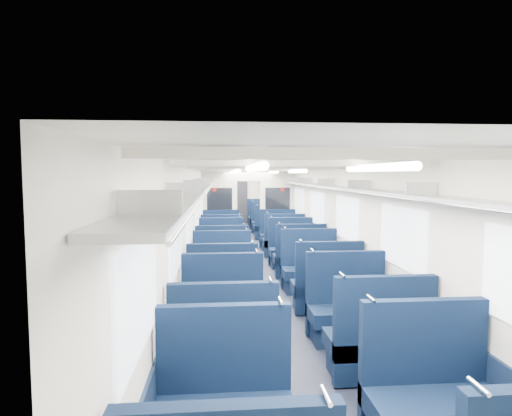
% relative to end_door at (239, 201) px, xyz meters
% --- Properties ---
extents(floor, '(2.80, 18.00, 0.01)m').
position_rel_end_door_xyz_m(floor, '(0.00, -8.94, -1.00)').
color(floor, black).
rests_on(floor, ground).
extents(ceiling, '(2.80, 18.00, 0.01)m').
position_rel_end_door_xyz_m(ceiling, '(0.00, -8.94, 1.35)').
color(ceiling, white).
rests_on(ceiling, wall_left).
extents(wall_left, '(0.02, 18.00, 2.35)m').
position_rel_end_door_xyz_m(wall_left, '(-1.40, -8.94, 0.18)').
color(wall_left, beige).
rests_on(wall_left, floor).
extents(dado_left, '(0.03, 17.90, 0.70)m').
position_rel_end_door_xyz_m(dado_left, '(-1.39, -8.94, -0.65)').
color(dado_left, black).
rests_on(dado_left, floor).
extents(wall_right, '(0.02, 18.00, 2.35)m').
position_rel_end_door_xyz_m(wall_right, '(1.40, -8.94, 0.18)').
color(wall_right, beige).
rests_on(wall_right, floor).
extents(dado_right, '(0.03, 17.90, 0.70)m').
position_rel_end_door_xyz_m(dado_right, '(1.39, -8.94, -0.65)').
color(dado_right, black).
rests_on(dado_right, floor).
extents(wall_far, '(2.80, 0.02, 2.35)m').
position_rel_end_door_xyz_m(wall_far, '(0.00, 0.06, 0.18)').
color(wall_far, beige).
rests_on(wall_far, floor).
extents(luggage_rack_left, '(0.36, 17.40, 0.18)m').
position_rel_end_door_xyz_m(luggage_rack_left, '(-1.21, -8.94, 0.97)').
color(luggage_rack_left, '#B2B5BA').
rests_on(luggage_rack_left, wall_left).
extents(luggage_rack_right, '(0.36, 17.40, 0.18)m').
position_rel_end_door_xyz_m(luggage_rack_right, '(1.21, -8.94, 0.97)').
color(luggage_rack_right, '#B2B5BA').
rests_on(luggage_rack_right, wall_right).
extents(windows, '(2.78, 15.60, 0.75)m').
position_rel_end_door_xyz_m(windows, '(0.00, -9.40, 0.42)').
color(windows, white).
rests_on(windows, wall_left).
extents(ceiling_fittings, '(2.70, 16.06, 0.11)m').
position_rel_end_door_xyz_m(ceiling_fittings, '(0.00, -9.20, 1.29)').
color(ceiling_fittings, silver).
rests_on(ceiling_fittings, ceiling).
extents(end_door, '(0.75, 0.06, 2.00)m').
position_rel_end_door_xyz_m(end_door, '(0.00, 0.00, 0.00)').
color(end_door, black).
rests_on(end_door, floor).
extents(bulkhead, '(2.80, 0.10, 2.35)m').
position_rel_end_door_xyz_m(bulkhead, '(-0.00, -6.40, 0.23)').
color(bulkhead, silver).
rests_on(bulkhead, floor).
extents(seat_2, '(1.07, 0.59, 1.20)m').
position_rel_end_door_xyz_m(seat_2, '(-0.83, -16.00, -0.63)').
color(seat_2, '#0B1A35').
rests_on(seat_2, floor).
extents(seat_3, '(1.07, 0.59, 1.20)m').
position_rel_end_door_xyz_m(seat_3, '(0.83, -16.00, -0.63)').
color(seat_3, '#0B1A35').
rests_on(seat_3, floor).
extents(seat_4, '(1.07, 0.59, 1.20)m').
position_rel_end_door_xyz_m(seat_4, '(-0.83, -15.01, -0.63)').
color(seat_4, '#0B1A35').
rests_on(seat_4, floor).
extents(seat_5, '(1.07, 0.59, 1.20)m').
position_rel_end_door_xyz_m(seat_5, '(0.83, -14.88, -0.63)').
color(seat_5, '#0B1A35').
rests_on(seat_5, floor).
extents(seat_6, '(1.07, 0.59, 1.20)m').
position_rel_end_door_xyz_m(seat_6, '(-0.83, -13.77, -0.63)').
color(seat_6, '#0B1A35').
rests_on(seat_6, floor).
extents(seat_7, '(1.07, 0.59, 1.20)m').
position_rel_end_door_xyz_m(seat_7, '(0.83, -13.78, -0.63)').
color(seat_7, '#0B1A35').
rests_on(seat_7, floor).
extents(seat_8, '(1.07, 0.59, 1.20)m').
position_rel_end_door_xyz_m(seat_8, '(-0.83, -12.69, -0.63)').
color(seat_8, '#0B1A35').
rests_on(seat_8, floor).
extents(seat_9, '(1.07, 0.59, 1.20)m').
position_rel_end_door_xyz_m(seat_9, '(0.83, -12.63, -0.63)').
color(seat_9, '#0B1A35').
rests_on(seat_9, floor).
extents(seat_10, '(1.07, 0.59, 1.20)m').
position_rel_end_door_xyz_m(seat_10, '(-0.83, -11.51, -0.63)').
color(seat_10, '#0B1A35').
rests_on(seat_10, floor).
extents(seat_11, '(1.07, 0.59, 1.20)m').
position_rel_end_door_xyz_m(seat_11, '(0.83, -11.38, -0.63)').
color(seat_11, '#0B1A35').
rests_on(seat_11, floor).
extents(seat_12, '(1.07, 0.59, 1.20)m').
position_rel_end_door_xyz_m(seat_12, '(-0.83, -10.44, -0.63)').
color(seat_12, '#0B1A35').
rests_on(seat_12, floor).
extents(seat_13, '(1.07, 0.59, 1.20)m').
position_rel_end_door_xyz_m(seat_13, '(0.83, -10.31, -0.63)').
color(seat_13, '#0B1A35').
rests_on(seat_13, floor).
extents(seat_14, '(1.07, 0.59, 1.20)m').
position_rel_end_door_xyz_m(seat_14, '(-0.83, -9.15, -0.63)').
color(seat_14, '#0B1A35').
rests_on(seat_14, floor).
extents(seat_15, '(1.07, 0.59, 1.20)m').
position_rel_end_door_xyz_m(seat_15, '(0.83, -9.25, -0.63)').
color(seat_15, '#0B1A35').
rests_on(seat_15, floor).
extents(seat_16, '(1.07, 0.59, 1.20)m').
position_rel_end_door_xyz_m(seat_16, '(-0.83, -8.06, -0.63)').
color(seat_16, '#0B1A35').
rests_on(seat_16, floor).
extents(seat_17, '(1.07, 0.59, 1.20)m').
position_rel_end_door_xyz_m(seat_17, '(0.83, -8.03, -0.63)').
color(seat_17, '#0B1A35').
rests_on(seat_17, floor).
extents(seat_18, '(1.07, 0.59, 1.20)m').
position_rel_end_door_xyz_m(seat_18, '(-0.83, -6.92, -0.63)').
color(seat_18, '#0B1A35').
rests_on(seat_18, floor).
extents(seat_19, '(1.07, 0.59, 1.20)m').
position_rel_end_door_xyz_m(seat_19, '(0.83, -6.88, -0.63)').
color(seat_19, '#0B1A35').
rests_on(seat_19, floor).
extents(seat_20, '(1.07, 0.59, 1.20)m').
position_rel_end_door_xyz_m(seat_20, '(-0.83, -4.79, -0.63)').
color(seat_20, '#0B1A35').
rests_on(seat_20, floor).
extents(seat_21, '(1.07, 0.59, 1.20)m').
position_rel_end_door_xyz_m(seat_21, '(0.83, -4.83, -0.63)').
color(seat_21, '#0B1A35').
rests_on(seat_21, floor).
extents(seat_22, '(1.07, 0.59, 1.20)m').
position_rel_end_door_xyz_m(seat_22, '(-0.83, -3.61, -0.63)').
color(seat_22, '#0B1A35').
rests_on(seat_22, floor).
extents(seat_23, '(1.07, 0.59, 1.20)m').
position_rel_end_door_xyz_m(seat_23, '(0.83, -3.58, -0.63)').
color(seat_23, '#0B1A35').
rests_on(seat_23, floor).
extents(seat_24, '(1.07, 0.59, 1.20)m').
position_rel_end_door_xyz_m(seat_24, '(-0.83, -2.63, -0.63)').
color(seat_24, '#0B1A35').
rests_on(seat_24, floor).
extents(seat_25, '(1.07, 0.59, 1.20)m').
position_rel_end_door_xyz_m(seat_25, '(0.83, -2.51, -0.63)').
color(seat_25, '#0B1A35').
rests_on(seat_25, floor).
extents(seat_26, '(1.07, 0.59, 1.20)m').
position_rel_end_door_xyz_m(seat_26, '(-0.83, -1.37, -0.63)').
color(seat_26, '#0B1A35').
rests_on(seat_26, floor).
extents(seat_27, '(1.07, 0.59, 1.20)m').
position_rel_end_door_xyz_m(seat_27, '(0.83, -1.44, -0.63)').
color(seat_27, '#0B1A35').
rests_on(seat_27, floor).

